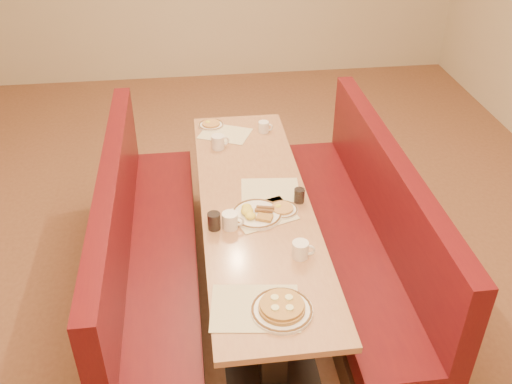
{
  "coord_description": "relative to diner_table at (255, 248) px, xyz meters",
  "views": [
    {
      "loc": [
        -0.38,
        -2.99,
        2.84
      ],
      "look_at": [
        0.0,
        -0.03,
        0.85
      ],
      "focal_mm": 40.0,
      "sensor_mm": 36.0,
      "label": 1
    }
  ],
  "objects": [
    {
      "name": "coffee_mug_c",
      "position": [
        0.19,
        0.95,
        0.42
      ],
      "size": [
        0.11,
        0.08,
        0.09
      ],
      "rotation": [
        0.0,
        0.0,
        -0.28
      ],
      "color": "white",
      "rests_on": "diner_table"
    },
    {
      "name": "ground",
      "position": [
        0.0,
        0.0,
        -0.37
      ],
      "size": [
        8.0,
        8.0,
        0.0
      ],
      "primitive_type": "plane",
      "color": "#9E6647",
      "rests_on": "ground"
    },
    {
      "name": "room_envelope",
      "position": [
        0.0,
        0.0,
        1.56
      ],
      "size": [
        6.04,
        8.04,
        2.82
      ],
      "color": "beige",
      "rests_on": "ground"
    },
    {
      "name": "placemat_near_left",
      "position": [
        -0.12,
        -0.93,
        0.38
      ],
      "size": [
        0.49,
        0.39,
        0.0
      ],
      "primitive_type": "cube",
      "rotation": [
        0.0,
        0.0,
        -0.13
      ],
      "color": "#FFF2C7",
      "rests_on": "diner_table"
    },
    {
      "name": "placemat_far_right",
      "position": [
        0.11,
        0.12,
        0.38
      ],
      "size": [
        0.41,
        0.32,
        0.0
      ],
      "primitive_type": "cube",
      "rotation": [
        0.0,
        0.0,
        -0.1
      ],
      "color": "#FFF2C7",
      "rests_on": "diner_table"
    },
    {
      "name": "placemat_far_left",
      "position": [
        -0.12,
        0.96,
        0.38
      ],
      "size": [
        0.45,
        0.41,
        0.0
      ],
      "primitive_type": "cube",
      "rotation": [
        0.0,
        0.0,
        -0.42
      ],
      "color": "#FFF2C7",
      "rests_on": "diner_table"
    },
    {
      "name": "coffee_mug_d",
      "position": [
        -0.18,
        0.74,
        0.43
      ],
      "size": [
        0.14,
        0.1,
        0.1
      ],
      "rotation": [
        0.0,
        0.0,
        0.24
      ],
      "color": "white",
      "rests_on": "diner_table"
    },
    {
      "name": "soda_tumbler_mid",
      "position": [
        0.28,
        -0.03,
        0.42
      ],
      "size": [
        0.07,
        0.07,
        0.09
      ],
      "color": "black",
      "rests_on": "diner_table"
    },
    {
      "name": "pancake_plate",
      "position": [
        0.01,
        -0.98,
        0.4
      ],
      "size": [
        0.31,
        0.31,
        0.07
      ],
      "rotation": [
        0.0,
        0.0,
        0.22
      ],
      "color": "white",
      "rests_on": "diner_table"
    },
    {
      "name": "coffee_mug_b",
      "position": [
        -0.18,
        -0.25,
        0.43
      ],
      "size": [
        0.14,
        0.1,
        0.1
      ],
      "rotation": [
        0.0,
        0.0,
        -0.19
      ],
      "color": "white",
      "rests_on": "diner_table"
    },
    {
      "name": "booth_left",
      "position": [
        -0.73,
        0.0,
        -0.01
      ],
      "size": [
        0.55,
        2.5,
        1.05
      ],
      "color": "#4C3326",
      "rests_on": "ground"
    },
    {
      "name": "coffee_mug_a",
      "position": [
        0.19,
        -0.57,
        0.43
      ],
      "size": [
        0.13,
        0.09,
        0.1
      ],
      "rotation": [
        0.0,
        0.0,
        -0.19
      ],
      "color": "white",
      "rests_on": "diner_table"
    },
    {
      "name": "diner_table",
      "position": [
        0.0,
        0.0,
        0.0
      ],
      "size": [
        0.7,
        2.5,
        0.75
      ],
      "color": "black",
      "rests_on": "ground"
    },
    {
      "name": "booth_right",
      "position": [
        0.73,
        0.0,
        -0.01
      ],
      "size": [
        0.55,
        2.5,
        1.05
      ],
      "color": "#4C3326",
      "rests_on": "ground"
    },
    {
      "name": "extra_plate_far",
      "position": [
        -0.22,
        1.1,
        0.39
      ],
      "size": [
        0.2,
        0.2,
        0.04
      ],
      "rotation": [
        0.0,
        0.0,
        0.01
      ],
      "color": "white",
      "rests_on": "diner_table"
    },
    {
      "name": "eggs_plate",
      "position": [
        -0.01,
        -0.15,
        0.39
      ],
      "size": [
        0.32,
        0.32,
        0.06
      ],
      "rotation": [
        0.0,
        0.0,
        -0.41
      ],
      "color": "white",
      "rests_on": "diner_table"
    },
    {
      "name": "soda_tumbler_near",
      "position": [
        -0.28,
        -0.24,
        0.43
      ],
      "size": [
        0.08,
        0.08,
        0.11
      ],
      "color": "black",
      "rests_on": "diner_table"
    },
    {
      "name": "extra_plate_mid",
      "position": [
        0.16,
        -0.12,
        0.39
      ],
      "size": [
        0.2,
        0.2,
        0.04
      ],
      "rotation": [
        0.0,
        0.0,
        0.19
      ],
      "color": "white",
      "rests_on": "diner_table"
    },
    {
      "name": "placemat_near_right",
      "position": [
        0.03,
        -0.14,
        0.38
      ],
      "size": [
        0.44,
        0.38,
        0.0
      ],
      "primitive_type": "cube",
      "rotation": [
        0.0,
        0.0,
        0.32
      ],
      "color": "#FFF2C7",
      "rests_on": "diner_table"
    }
  ]
}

